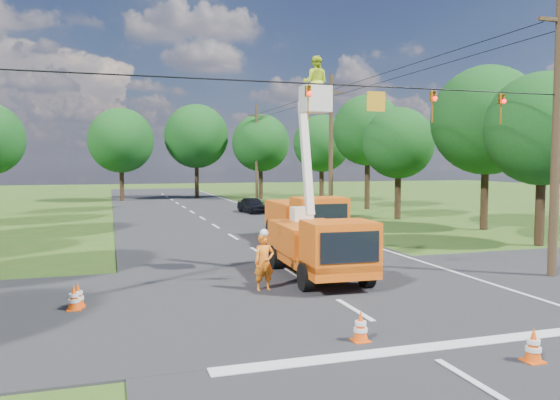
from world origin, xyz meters
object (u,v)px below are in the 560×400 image
object	(u,v)px
pole_right_near	(557,130)
tree_right_e	(322,144)
distant_car	(253,205)
second_truck	(305,218)
ground_worker	(264,262)
traffic_cone_2	(286,255)
tree_right_a	(543,129)
tree_right_b	(486,121)
pole_right_mid	(331,146)
tree_far_a	(121,141)
pole_right_far	(257,151)
traffic_cone_5	(78,295)
tree_far_b	(196,136)
traffic_cone_3	(314,236)
traffic_cone_1	(533,346)
traffic_cone_4	(74,298)
traffic_cone_7	(290,228)
tree_far_c	(261,143)
traffic_cone_0	(361,327)
tree_right_c	(399,143)
tree_right_d	(368,130)
bucket_truck	(319,231)

from	to	relation	value
pole_right_near	tree_right_e	distance (m)	35.41
distant_car	second_truck	bearing A→B (deg)	-103.06
ground_worker	traffic_cone_2	distance (m)	4.67
tree_right_a	tree_right_b	distance (m)	6.25
pole_right_mid	tree_far_a	size ratio (longest dim) A/B	1.05
ground_worker	distant_car	size ratio (longest dim) A/B	0.48
tree_right_a	tree_far_a	distance (m)	41.37
distant_car	pole_right_far	xyz separation A→B (m)	(4.01, 13.79, 4.47)
second_truck	traffic_cone_5	bearing A→B (deg)	-135.41
tree_far_b	traffic_cone_3	bearing A→B (deg)	-89.39
traffic_cone_1	traffic_cone_2	xyz separation A→B (m)	(-1.38, 11.64, 0.00)
second_truck	pole_right_mid	bearing A→B (deg)	61.69
traffic_cone_3	pole_right_mid	xyz separation A→B (m)	(5.13, 10.15, 4.75)
tree_right_b	traffic_cone_4	bearing A→B (deg)	-152.17
traffic_cone_7	tree_right_b	distance (m)	13.26
traffic_cone_4	tree_far_c	size ratio (longest dim) A/B	0.08
pole_right_mid	tree_far_b	xyz separation A→B (m)	(-5.50, 25.00, 1.70)
traffic_cone_5	tree_far_c	size ratio (longest dim) A/B	0.08
traffic_cone_0	tree_far_b	distance (m)	49.93
traffic_cone_1	tree_right_c	size ratio (longest dim) A/B	0.09
traffic_cone_1	tree_far_c	size ratio (longest dim) A/B	0.08
tree_right_a	traffic_cone_1	bearing A→B (deg)	-133.12
traffic_cone_2	pole_right_far	distance (m)	36.11
distant_car	tree_right_b	size ratio (longest dim) A/B	0.39
tree_far_b	pole_right_near	bearing A→B (deg)	-83.03
tree_right_e	tree_far_a	world-z (taller)	tree_far_a
tree_right_d	pole_right_mid	bearing A→B (deg)	-131.99
traffic_cone_2	tree_right_d	size ratio (longest dim) A/B	0.07
pole_right_mid	second_truck	bearing A→B (deg)	-119.21
traffic_cone_5	tree_right_d	xyz separation A→B (m)	(21.90, 26.45, 6.32)
ground_worker	tree_right_c	distance (m)	23.78
second_truck	traffic_cone_0	distance (m)	15.14
pole_right_far	tree_far_c	size ratio (longest dim) A/B	1.09
traffic_cone_7	bucket_truck	bearing A→B (deg)	-103.49
distant_car	traffic_cone_5	world-z (taller)	distant_car
bucket_truck	pole_right_near	xyz separation A→B (m)	(7.89, -2.16, 3.46)
tree_right_d	tree_far_c	world-z (taller)	tree_right_d
bucket_truck	traffic_cone_7	distance (m)	11.59
traffic_cone_0	pole_right_mid	size ratio (longest dim) A/B	0.07
traffic_cone_0	tree_far_a	distance (m)	47.88
tree_right_a	tree_right_e	xyz separation A→B (m)	(0.30, 29.00, 0.25)
second_truck	distant_car	world-z (taller)	second_truck
tree_right_c	traffic_cone_1	bearing A→B (deg)	-114.11
pole_right_far	tree_far_b	bearing A→B (deg)	137.73
ground_worker	pole_right_mid	distance (m)	21.97
tree_right_a	tree_far_a	xyz separation A→B (m)	(-18.50, 37.00, 0.63)
traffic_cone_5	tree_right_c	xyz separation A→B (m)	(20.30, 18.45, 4.95)
tree_far_a	tree_far_b	world-z (taller)	tree_far_b
pole_right_far	tree_right_d	xyz separation A→B (m)	(6.30, -13.00, 1.57)
traffic_cone_0	traffic_cone_7	world-z (taller)	same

